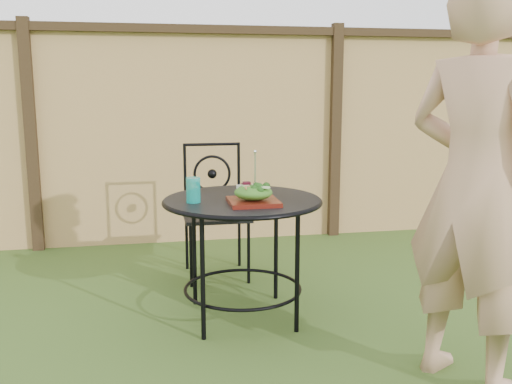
# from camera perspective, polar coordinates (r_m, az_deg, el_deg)

# --- Properties ---
(ground) EXTENTS (60.00, 60.00, 0.00)m
(ground) POSITION_cam_1_polar(r_m,az_deg,el_deg) (3.11, -2.89, -15.44)
(ground) COLOR #2F4B18
(ground) RESTS_ON ground
(fence) EXTENTS (8.00, 0.12, 1.90)m
(fence) POSITION_cam_1_polar(r_m,az_deg,el_deg) (5.00, -6.59, 5.73)
(fence) COLOR #EFBD76
(fence) RESTS_ON ground
(patio_table) EXTENTS (0.92, 0.92, 0.72)m
(patio_table) POSITION_cam_1_polar(r_m,az_deg,el_deg) (3.32, -1.37, -3.01)
(patio_table) COLOR black
(patio_table) RESTS_ON ground
(patio_chair) EXTENTS (0.46, 0.46, 0.95)m
(patio_chair) POSITION_cam_1_polar(r_m,az_deg,el_deg) (4.13, -4.12, -1.47)
(patio_chair) COLOR black
(patio_chair) RESTS_ON ground
(diner) EXTENTS (0.72, 0.81, 1.86)m
(diner) POSITION_cam_1_polar(r_m,az_deg,el_deg) (2.69, 21.17, 0.59)
(diner) COLOR tan
(diner) RESTS_ON ground
(salad_plate) EXTENTS (0.27, 0.27, 0.02)m
(salad_plate) POSITION_cam_1_polar(r_m,az_deg,el_deg) (3.13, -0.27, -0.98)
(salad_plate) COLOR #420B09
(salad_plate) RESTS_ON patio_table
(salad) EXTENTS (0.21, 0.21, 0.08)m
(salad) POSITION_cam_1_polar(r_m,az_deg,el_deg) (3.12, -0.27, -0.05)
(salad) COLOR #235614
(salad) RESTS_ON salad_plate
(fork) EXTENTS (0.01, 0.01, 0.18)m
(fork) POSITION_cam_1_polar(r_m,az_deg,el_deg) (3.10, -0.09, 2.32)
(fork) COLOR silver
(fork) RESTS_ON salad
(drinking_glass) EXTENTS (0.08, 0.08, 0.14)m
(drinking_glass) POSITION_cam_1_polar(r_m,az_deg,el_deg) (3.18, -6.29, 0.20)
(drinking_glass) COLOR #0D998C
(drinking_glass) RESTS_ON patio_table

